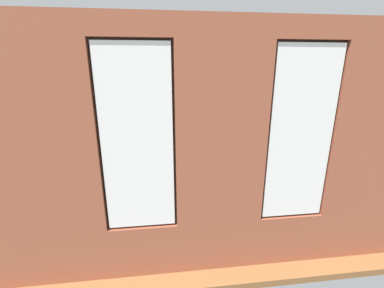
{
  "coord_description": "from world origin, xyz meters",
  "views": [
    {
      "loc": [
        0.73,
        5.37,
        2.72
      ],
      "look_at": [
        0.11,
        0.4,
        1.19
      ],
      "focal_mm": 24.0,
      "sensor_mm": 36.0,
      "label": 1
    }
  ],
  "objects": [
    {
      "name": "coffee_table",
      "position": [
        0.35,
        -0.11,
        0.39
      ],
      "size": [
        1.42,
        0.8,
        0.44
      ],
      "color": "tan",
      "rests_on": "ground_plane"
    },
    {
      "name": "potted_plant_between_couches",
      "position": [
        -1.3,
        1.74,
        0.59
      ],
      "size": [
        1.04,
        1.12,
        1.34
      ],
      "color": "#47423D",
      "rests_on": "ground_plane"
    },
    {
      "name": "potted_plant_foreground_right",
      "position": [
        2.38,
        -1.77,
        0.69
      ],
      "size": [
        1.04,
        0.96,
        1.24
      ],
      "color": "brown",
      "rests_on": "ground_plane"
    },
    {
      "name": "brick_wall_with_windows",
      "position": [
        0.0,
        2.43,
        1.58
      ],
      "size": [
        6.09,
        0.3,
        3.26
      ],
      "color": "#9E5138",
      "rests_on": "ground_plane"
    },
    {
      "name": "tv_flatscreen",
      "position": [
        2.69,
        -0.03,
        0.95
      ],
      "size": [
        1.19,
        0.2,
        0.84
      ],
      "color": "black",
      "rests_on": "media_console"
    },
    {
      "name": "remote_silver",
      "position": [
        -0.04,
        -0.25,
        0.45
      ],
      "size": [
        0.18,
        0.1,
        0.02
      ],
      "primitive_type": "cube",
      "rotation": [
        0.0,
        0.0,
        1.86
      ],
      "color": "#B2B2B7",
      "rests_on": "coffee_table"
    },
    {
      "name": "papasan_chair",
      "position": [
        0.2,
        -1.35,
        0.45
      ],
      "size": [
        1.14,
        1.14,
        0.71
      ],
      "color": "olive",
      "rests_on": "ground_plane"
    },
    {
      "name": "couch_by_window",
      "position": [
        0.12,
        1.79,
        0.33
      ],
      "size": [
        1.96,
        0.87,
        0.8
      ],
      "color": "black",
      "rests_on": "ground_plane"
    },
    {
      "name": "media_console",
      "position": [
        2.69,
        -0.02,
        0.27
      ],
      "size": [
        1.25,
        0.42,
        0.53
      ],
      "primitive_type": "cube",
      "color": "black",
      "rests_on": "ground_plane"
    },
    {
      "name": "potted_plant_beside_window_right",
      "position": [
        1.88,
        1.89,
        0.73
      ],
      "size": [
        0.7,
        0.7,
        1.08
      ],
      "color": "beige",
      "rests_on": "ground_plane"
    },
    {
      "name": "remote_gray",
      "position": [
        0.78,
        0.01,
        0.45
      ],
      "size": [
        0.13,
        0.17,
        0.02
      ],
      "primitive_type": "cube",
      "rotation": [
        0.0,
        0.0,
        5.74
      ],
      "color": "#59595B",
      "rests_on": "coffee_table"
    },
    {
      "name": "potted_plant_by_left_couch",
      "position": [
        -1.94,
        -1.02,
        0.3
      ],
      "size": [
        0.21,
        0.21,
        0.48
      ],
      "color": "brown",
      "rests_on": "ground_plane"
    },
    {
      "name": "ground_plane",
      "position": [
        0.0,
        0.0,
        -0.05
      ],
      "size": [
        6.69,
        5.63,
        0.1
      ],
      "primitive_type": "cube",
      "color": "brown"
    },
    {
      "name": "potted_plant_corner_far_left",
      "position": [
        -2.48,
        1.88,
        0.66
      ],
      "size": [
        0.96,
        1.02,
        1.48
      ],
      "color": "gray",
      "rests_on": "ground_plane"
    },
    {
      "name": "white_wall_right",
      "position": [
        2.99,
        0.2,
        1.63
      ],
      "size": [
        0.1,
        4.63,
        3.26
      ],
      "primitive_type": "cube",
      "color": "silver",
      "rests_on": "ground_plane"
    },
    {
      "name": "potted_plant_corner_near_left",
      "position": [
        -2.5,
        -1.81,
        0.72
      ],
      "size": [
        0.85,
        0.93,
        1.16
      ],
      "color": "#9E5638",
      "rests_on": "ground_plane"
    },
    {
      "name": "couch_left",
      "position": [
        -2.34,
        0.3,
        0.33
      ],
      "size": [
        0.91,
        1.77,
        0.8
      ],
      "rotation": [
        0.0,
        0.0,
        1.55
      ],
      "color": "black",
      "rests_on": "ground_plane"
    },
    {
      "name": "table_plant_small",
      "position": [
        0.53,
        -0.21,
        0.54
      ],
      "size": [
        0.13,
        0.13,
        0.2
      ],
      "color": "#9E5638",
      "rests_on": "coffee_table"
    },
    {
      "name": "cup_ceramic",
      "position": [
        0.35,
        -0.11,
        0.49
      ],
      "size": [
        0.08,
        0.08,
        0.1
      ],
      "primitive_type": "cylinder",
      "color": "#33567F",
      "rests_on": "coffee_table"
    },
    {
      "name": "candle_jar",
      "position": [
        0.25,
        0.01,
        0.49
      ],
      "size": [
        0.08,
        0.08,
        0.1
      ],
      "primitive_type": "cylinder",
      "color": "#B7333D",
      "rests_on": "coffee_table"
    },
    {
      "name": "potted_plant_near_tv",
      "position": [
        2.14,
        1.05,
        0.57
      ],
      "size": [
        0.5,
        0.5,
        0.88
      ],
      "color": "#9E5638",
      "rests_on": "ground_plane"
    },
    {
      "name": "potted_plant_mid_room_small",
      "position": [
        -1.16,
        -0.47,
        0.39
      ],
      "size": [
        0.35,
        0.35,
        0.6
      ],
      "color": "#47423D",
      "rests_on": "ground_plane"
    }
  ]
}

